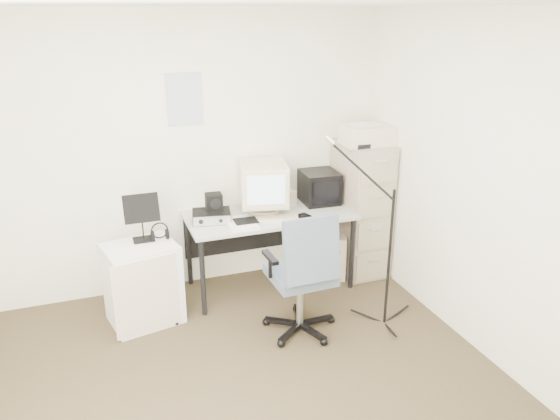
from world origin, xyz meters
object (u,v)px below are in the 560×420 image
object	(u,v)px
filing_cabinet	(361,209)
office_chair	(300,272)
desk	(270,250)
side_cart	(143,284)

from	to	relation	value
filing_cabinet	office_chair	world-z (taller)	filing_cabinet
office_chair	filing_cabinet	bearing A→B (deg)	39.34
desk	filing_cabinet	bearing A→B (deg)	1.81
office_chair	side_cart	xyz separation A→B (m)	(-1.16, 0.59, -0.19)
desk	office_chair	world-z (taller)	office_chair
desk	office_chair	bearing A→B (deg)	-91.60
filing_cabinet	side_cart	world-z (taller)	filing_cabinet
filing_cabinet	side_cart	bearing A→B (deg)	-173.35
desk	office_chair	xyz separation A→B (m)	(-0.02, -0.81, 0.16)
desk	side_cart	xyz separation A→B (m)	(-1.19, -0.22, -0.02)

